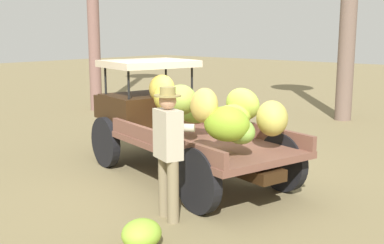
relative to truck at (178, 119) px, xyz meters
The scene contains 4 objects.
ground_plane 1.00m from the truck, behind, with size 60.00×60.00×0.00m, color olive.
truck is the anchor object (origin of this frame).
farmer 1.99m from the truck, 128.97° to the left, with size 0.55×0.52×1.73m.
loose_banana_bunch 2.98m from the truck, 124.17° to the left, with size 0.49×0.43×0.33m, color #90BE37.
Camera 1 is at (-5.14, 5.86, 2.41)m, focal length 45.62 mm.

